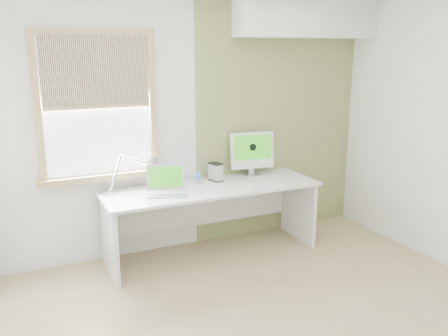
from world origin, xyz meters
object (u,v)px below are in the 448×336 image
laptop (166,186)px  external_drive (216,172)px  desk (209,203)px  imac (252,151)px  desk_lamp (145,169)px

laptop → external_drive: bearing=17.3°
desk → imac: size_ratio=4.48×
desk → imac: 0.76m
desk → laptop: (-0.48, -0.07, 0.26)m
laptop → external_drive: 0.64m
desk_lamp → external_drive: 0.75m
laptop → imac: size_ratio=0.89×
desk → external_drive: bearing=44.3°
desk_lamp → external_drive: (0.74, -0.05, -0.10)m
external_drive → imac: 0.49m
desk → external_drive: size_ratio=11.57×
external_drive → imac: bearing=6.2°
external_drive → imac: imac is taller
desk → imac: imac is taller
laptop → imac: imac is taller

